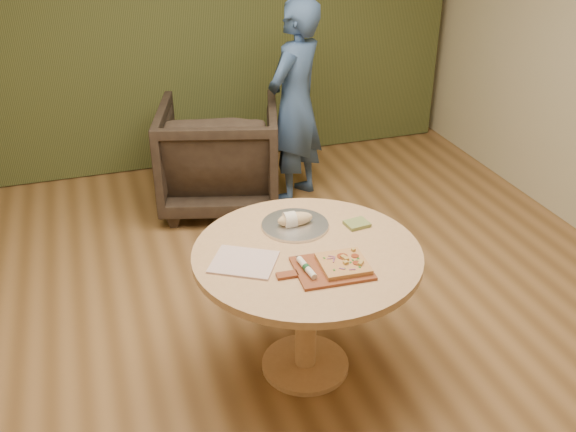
{
  "coord_description": "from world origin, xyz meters",
  "views": [
    {
      "loc": [
        -0.91,
        -2.62,
        2.43
      ],
      "look_at": [
        0.04,
        0.25,
        0.77
      ],
      "focal_mm": 40.0,
      "sensor_mm": 36.0,
      "label": 1
    }
  ],
  "objects_px": {
    "flatbread_pizza": "(344,263)",
    "bread_roll": "(294,219)",
    "pedestal_table": "(307,274)",
    "armchair": "(219,151)",
    "pizza_paddle": "(330,269)",
    "serving_tray": "(295,225)",
    "cutlery_roll": "(306,268)",
    "person_standing": "(295,104)"
  },
  "relations": [
    {
      "from": "serving_tray",
      "to": "armchair",
      "type": "distance_m",
      "value": 1.82
    },
    {
      "from": "bread_roll",
      "to": "armchair",
      "type": "relative_size",
      "value": 0.21
    },
    {
      "from": "flatbread_pizza",
      "to": "bread_roll",
      "type": "height_order",
      "value": "bread_roll"
    },
    {
      "from": "pedestal_table",
      "to": "bread_roll",
      "type": "distance_m",
      "value": 0.31
    },
    {
      "from": "pizza_paddle",
      "to": "serving_tray",
      "type": "height_order",
      "value": "serving_tray"
    },
    {
      "from": "pedestal_table",
      "to": "pizza_paddle",
      "type": "distance_m",
      "value": 0.25
    },
    {
      "from": "serving_tray",
      "to": "bread_roll",
      "type": "xyz_separation_m",
      "value": [
        -0.01,
        0.0,
        0.04
      ]
    },
    {
      "from": "flatbread_pizza",
      "to": "pedestal_table",
      "type": "bearing_deg",
      "value": 118.78
    },
    {
      "from": "pizza_paddle",
      "to": "cutlery_roll",
      "type": "height_order",
      "value": "cutlery_roll"
    },
    {
      "from": "pedestal_table",
      "to": "flatbread_pizza",
      "type": "relative_size",
      "value": 4.95
    },
    {
      "from": "person_standing",
      "to": "pizza_paddle",
      "type": "bearing_deg",
      "value": 36.14
    },
    {
      "from": "armchair",
      "to": "cutlery_roll",
      "type": "bearing_deg",
      "value": 103.83
    },
    {
      "from": "bread_roll",
      "to": "serving_tray",
      "type": "bearing_deg",
      "value": -0.0
    },
    {
      "from": "pedestal_table",
      "to": "flatbread_pizza",
      "type": "bearing_deg",
      "value": -61.22
    },
    {
      "from": "cutlery_roll",
      "to": "serving_tray",
      "type": "bearing_deg",
      "value": 72.75
    },
    {
      "from": "pedestal_table",
      "to": "pizza_paddle",
      "type": "relative_size",
      "value": 2.53
    },
    {
      "from": "person_standing",
      "to": "bread_roll",
      "type": "bearing_deg",
      "value": 31.68
    },
    {
      "from": "pizza_paddle",
      "to": "bread_roll",
      "type": "relative_size",
      "value": 2.35
    },
    {
      "from": "pizza_paddle",
      "to": "flatbread_pizza",
      "type": "xyz_separation_m",
      "value": [
        0.07,
        -0.0,
        0.02
      ]
    },
    {
      "from": "person_standing",
      "to": "armchair",
      "type": "bearing_deg",
      "value": -45.66
    },
    {
      "from": "pizza_paddle",
      "to": "cutlery_roll",
      "type": "relative_size",
      "value": 2.28
    },
    {
      "from": "flatbread_pizza",
      "to": "pizza_paddle",
      "type": "bearing_deg",
      "value": 175.85
    },
    {
      "from": "cutlery_roll",
      "to": "person_standing",
      "type": "relative_size",
      "value": 0.12
    },
    {
      "from": "cutlery_roll",
      "to": "bread_roll",
      "type": "distance_m",
      "value": 0.44
    },
    {
      "from": "cutlery_roll",
      "to": "serving_tray",
      "type": "height_order",
      "value": "cutlery_roll"
    },
    {
      "from": "serving_tray",
      "to": "pedestal_table",
      "type": "bearing_deg",
      "value": -94.88
    },
    {
      "from": "serving_tray",
      "to": "armchair",
      "type": "height_order",
      "value": "armchair"
    },
    {
      "from": "pizza_paddle",
      "to": "serving_tray",
      "type": "xyz_separation_m",
      "value": [
        -0.02,
        0.45,
        -0.0
      ]
    },
    {
      "from": "serving_tray",
      "to": "bread_roll",
      "type": "bearing_deg",
      "value": 180.0
    },
    {
      "from": "pedestal_table",
      "to": "cutlery_roll",
      "type": "bearing_deg",
      "value": -110.59
    },
    {
      "from": "pedestal_table",
      "to": "pizza_paddle",
      "type": "bearing_deg",
      "value": -77.45
    },
    {
      "from": "serving_tray",
      "to": "armchair",
      "type": "bearing_deg",
      "value": 90.58
    },
    {
      "from": "armchair",
      "to": "pedestal_table",
      "type": "bearing_deg",
      "value": 105.62
    },
    {
      "from": "armchair",
      "to": "person_standing",
      "type": "height_order",
      "value": "person_standing"
    },
    {
      "from": "flatbread_pizza",
      "to": "person_standing",
      "type": "height_order",
      "value": "person_standing"
    },
    {
      "from": "pedestal_table",
      "to": "cutlery_roll",
      "type": "distance_m",
      "value": 0.26
    },
    {
      "from": "pizza_paddle",
      "to": "armchair",
      "type": "height_order",
      "value": "armchair"
    },
    {
      "from": "pedestal_table",
      "to": "armchair",
      "type": "xyz_separation_m",
      "value": [
        0.0,
        2.05,
        -0.14
      ]
    },
    {
      "from": "bread_roll",
      "to": "flatbread_pizza",
      "type": "bearing_deg",
      "value": -77.7
    },
    {
      "from": "cutlery_roll",
      "to": "person_standing",
      "type": "distance_m",
      "value": 2.27
    },
    {
      "from": "flatbread_pizza",
      "to": "bread_roll",
      "type": "relative_size",
      "value": 1.2
    },
    {
      "from": "serving_tray",
      "to": "person_standing",
      "type": "bearing_deg",
      "value": 71.32
    }
  ]
}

